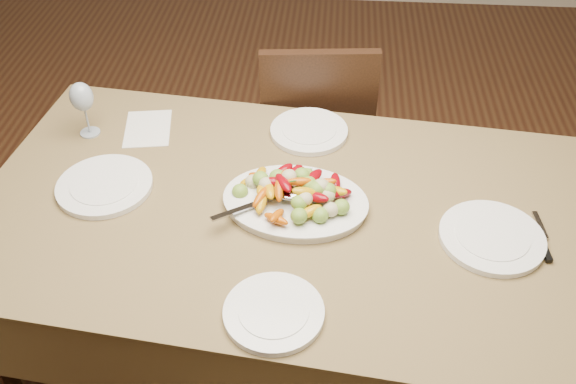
% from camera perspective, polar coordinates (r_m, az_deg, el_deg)
% --- Properties ---
extents(floor, '(6.00, 6.00, 0.00)m').
position_cam_1_polar(floor, '(2.52, -3.98, -12.25)').
color(floor, '#392011').
rests_on(floor, ground).
extents(dining_table, '(1.94, 1.23, 0.76)m').
position_cam_1_polar(dining_table, '(2.14, -0.00, -8.93)').
color(dining_table, brown).
rests_on(dining_table, ground).
extents(chair_far, '(0.46, 0.46, 0.95)m').
position_cam_1_polar(chair_far, '(2.65, 2.29, 5.29)').
color(chair_far, black).
rests_on(chair_far, ground).
extents(serving_platter, '(0.44, 0.35, 0.02)m').
position_cam_1_polar(serving_platter, '(1.86, 0.66, -1.03)').
color(serving_platter, white).
rests_on(serving_platter, dining_table).
extents(roasted_vegetables, '(0.36, 0.26, 0.09)m').
position_cam_1_polar(roasted_vegetables, '(1.83, 0.67, 0.29)').
color(roasted_vegetables, '#6D0209').
rests_on(roasted_vegetables, serving_platter).
extents(serving_spoon, '(0.22, 0.26, 0.03)m').
position_cam_1_polar(serving_spoon, '(1.82, -1.55, -0.69)').
color(serving_spoon, '#9EA0A8').
rests_on(serving_spoon, serving_platter).
extents(plate_left, '(0.29, 0.29, 0.02)m').
position_cam_1_polar(plate_left, '(2.01, -15.99, 0.52)').
color(plate_left, white).
rests_on(plate_left, dining_table).
extents(plate_right, '(0.29, 0.29, 0.02)m').
position_cam_1_polar(plate_right, '(1.85, 17.66, -3.87)').
color(plate_right, white).
rests_on(plate_right, dining_table).
extents(plate_far, '(0.26, 0.26, 0.02)m').
position_cam_1_polar(plate_far, '(2.15, 1.88, 5.41)').
color(plate_far, white).
rests_on(plate_far, dining_table).
extents(plate_near, '(0.25, 0.25, 0.02)m').
position_cam_1_polar(plate_near, '(1.60, -1.28, -10.68)').
color(plate_near, white).
rests_on(plate_near, dining_table).
extents(wine_glass, '(0.08, 0.08, 0.20)m').
position_cam_1_polar(wine_glass, '(2.20, -17.67, 7.16)').
color(wine_glass, '#8C99A5').
rests_on(wine_glass, dining_table).
extents(menu_card, '(0.18, 0.23, 0.00)m').
position_cam_1_polar(menu_card, '(2.23, -12.35, 5.54)').
color(menu_card, silver).
rests_on(menu_card, dining_table).
extents(table_knife, '(0.03, 0.20, 0.01)m').
position_cam_1_polar(table_knife, '(1.90, 21.66, -3.89)').
color(table_knife, '#9EA0A8').
rests_on(table_knife, dining_table).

